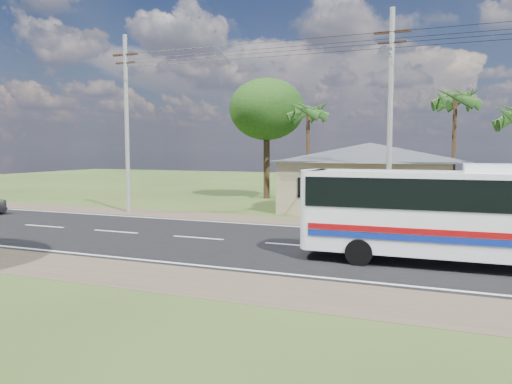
% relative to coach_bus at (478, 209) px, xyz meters
% --- Properties ---
extents(ground, '(120.00, 120.00, 0.00)m').
position_rel_coach_bus_xyz_m(ground, '(-6.89, 1.39, -2.01)').
color(ground, '#2A4117').
rests_on(ground, ground).
extents(road, '(120.00, 16.00, 0.03)m').
position_rel_coach_bus_xyz_m(road, '(-6.89, 1.39, -2.00)').
color(road, black).
rests_on(road, ground).
extents(house, '(12.40, 10.00, 5.00)m').
position_rel_coach_bus_xyz_m(house, '(-5.89, 14.39, 0.63)').
color(house, tan).
rests_on(house, ground).
extents(utility_poles, '(32.80, 2.22, 11.00)m').
position_rel_coach_bus_xyz_m(utility_poles, '(-4.22, 7.88, 3.76)').
color(utility_poles, '#9E9E99').
rests_on(utility_poles, ground).
extents(palm_mid, '(2.80, 2.80, 8.20)m').
position_rel_coach_bus_xyz_m(palm_mid, '(-0.89, 16.89, 5.15)').
color(palm_mid, '#47301E').
rests_on(palm_mid, ground).
extents(palm_far, '(2.80, 2.80, 7.70)m').
position_rel_coach_bus_xyz_m(palm_far, '(-10.89, 17.39, 4.67)').
color(palm_far, '#47301E').
rests_on(palm_far, ground).
extents(tree_behind_house, '(6.00, 6.00, 9.61)m').
position_rel_coach_bus_xyz_m(tree_behind_house, '(-14.89, 19.39, 5.11)').
color(tree_behind_house, '#47301E').
rests_on(tree_behind_house, ground).
extents(coach_bus, '(11.39, 2.72, 3.51)m').
position_rel_coach_bus_xyz_m(coach_bus, '(0.00, 0.00, 0.00)').
color(coach_bus, white).
rests_on(coach_bus, ground).
extents(motorcycle, '(1.95, 0.99, 0.98)m').
position_rel_coach_bus_xyz_m(motorcycle, '(-2.04, 6.84, -1.52)').
color(motorcycle, black).
rests_on(motorcycle, ground).
extents(person, '(0.67, 0.49, 1.69)m').
position_rel_coach_bus_xyz_m(person, '(1.33, 8.26, -1.16)').
color(person, navy).
rests_on(person, ground).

